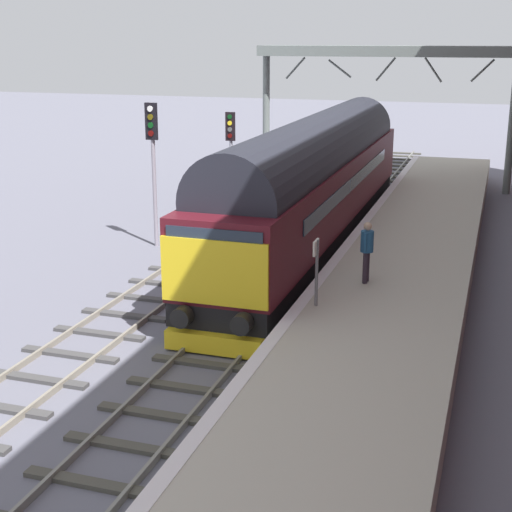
# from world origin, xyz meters

# --- Properties ---
(ground_plane) EXTENTS (140.00, 140.00, 0.00)m
(ground_plane) POSITION_xyz_m (0.00, 0.00, 0.00)
(ground_plane) COLOR slate
(ground_plane) RESTS_ON ground
(track_main) EXTENTS (2.50, 60.00, 0.15)m
(track_main) POSITION_xyz_m (0.00, 0.00, 0.05)
(track_main) COLOR slate
(track_main) RESTS_ON ground
(track_adjacent_west) EXTENTS (2.50, 60.00, 0.15)m
(track_adjacent_west) POSITION_xyz_m (-3.21, -0.00, 0.06)
(track_adjacent_west) COLOR gray
(track_adjacent_west) RESTS_ON ground
(station_platform) EXTENTS (4.00, 44.00, 1.01)m
(station_platform) POSITION_xyz_m (3.60, 0.00, 0.50)
(station_platform) COLOR #B5B09F
(station_platform) RESTS_ON ground
(diesel_locomotive) EXTENTS (2.74, 20.01, 4.68)m
(diesel_locomotive) POSITION_xyz_m (0.00, 5.45, 2.49)
(diesel_locomotive) COLOR black
(diesel_locomotive) RESTS_ON ground
(signal_post_mid) EXTENTS (0.44, 0.22, 5.11)m
(signal_post_mid) POSITION_xyz_m (-5.48, 4.06, 3.31)
(signal_post_mid) COLOR gray
(signal_post_mid) RESTS_ON ground
(signal_post_far) EXTENTS (0.44, 0.22, 4.06)m
(signal_post_far) POSITION_xyz_m (-5.48, 12.09, 2.66)
(signal_post_far) COLOR gray
(signal_post_far) RESTS_ON ground
(platform_number_sign) EXTENTS (0.10, 0.44, 1.64)m
(platform_number_sign) POSITION_xyz_m (2.12, -3.04, 2.11)
(platform_number_sign) COLOR slate
(platform_number_sign) RESTS_ON station_platform
(waiting_passenger) EXTENTS (0.36, 0.51, 1.64)m
(waiting_passenger) POSITION_xyz_m (2.97, -0.87, 1.99)
(waiting_passenger) COLOR #332835
(waiting_passenger) RESTS_ON station_platform
(overhead_footbridge) EXTENTS (12.51, 2.00, 6.86)m
(overhead_footbridge) POSITION_xyz_m (0.44, 17.92, 6.21)
(overhead_footbridge) COLOR slate
(overhead_footbridge) RESTS_ON ground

